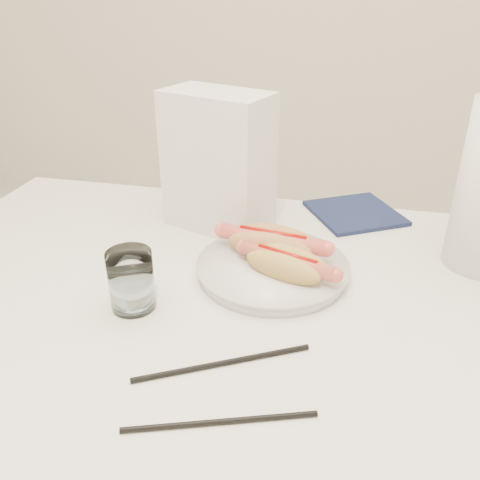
% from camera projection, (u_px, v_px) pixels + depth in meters
% --- Properties ---
extents(table, '(1.20, 0.80, 0.75)m').
position_uv_depth(table, '(239.00, 330.00, 0.81)').
color(table, silver).
rests_on(table, ground).
extents(plate, '(0.24, 0.24, 0.02)m').
position_uv_depth(plate, '(272.00, 270.00, 0.84)').
color(plate, silver).
rests_on(plate, table).
extents(hotdog_left, '(0.18, 0.09, 0.05)m').
position_uv_depth(hotdog_left, '(272.00, 243.00, 0.85)').
color(hotdog_left, tan).
rests_on(hotdog_left, plate).
extents(hotdog_right, '(0.16, 0.10, 0.04)m').
position_uv_depth(hotdog_right, '(287.00, 264.00, 0.79)').
color(hotdog_right, tan).
rests_on(hotdog_right, plate).
extents(water_glass, '(0.07, 0.07, 0.09)m').
position_uv_depth(water_glass, '(131.00, 280.00, 0.74)').
color(water_glass, silver).
rests_on(water_glass, table).
extents(chopstick_near, '(0.21, 0.08, 0.01)m').
position_uv_depth(chopstick_near, '(220.00, 422.00, 0.56)').
color(chopstick_near, black).
rests_on(chopstick_near, table).
extents(chopstick_far, '(0.21, 0.12, 0.01)m').
position_uv_depth(chopstick_far, '(223.00, 363.00, 0.65)').
color(chopstick_far, black).
rests_on(chopstick_far, table).
extents(napkin_box, '(0.22, 0.17, 0.26)m').
position_uv_depth(napkin_box, '(218.00, 162.00, 0.95)').
color(napkin_box, silver).
rests_on(napkin_box, table).
extents(navy_napkin, '(0.22, 0.22, 0.01)m').
position_uv_depth(navy_napkin, '(355.00, 213.00, 1.05)').
color(navy_napkin, '#131C3D').
rests_on(navy_napkin, table).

